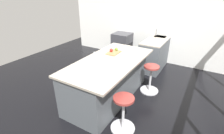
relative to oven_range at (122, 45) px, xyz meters
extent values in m
plane|color=black|center=(2.45, 0.84, -0.44)|extent=(7.77, 7.77, 0.00)
cube|color=silver|center=(-0.35, 0.84, 1.02)|extent=(0.12, 5.98, 2.92)
cube|color=#4C5156|center=(0.00, 1.28, 0.00)|extent=(1.87, 0.60, 0.87)
cube|color=#9E9384|center=(0.00, 1.28, 0.45)|extent=(1.87, 0.60, 0.03)
cube|color=#38383D|center=(-0.23, 1.28, 0.41)|extent=(0.44, 0.36, 0.12)
cylinder|color=#B7B7BC|center=(-0.23, 1.13, 0.61)|extent=(0.02, 0.02, 0.28)
cube|color=#38383D|center=(0.00, 0.00, 0.00)|extent=(0.60, 0.60, 0.87)
cube|color=black|center=(0.00, 0.30, -0.04)|extent=(0.44, 0.01, 0.32)
cube|color=#4C5156|center=(2.39, 0.89, 0.01)|extent=(2.19, 0.93, 0.89)
cube|color=#9E9384|center=(2.39, 0.94, 0.47)|extent=(2.25, 1.13, 0.04)
cylinder|color=#B7B7BC|center=(1.67, 1.64, -0.42)|extent=(0.44, 0.44, 0.03)
cylinder|color=#B7B7BC|center=(1.67, 1.64, -0.11)|extent=(0.05, 0.05, 0.62)
cylinder|color=maroon|center=(1.67, 1.64, 0.23)|extent=(0.36, 0.36, 0.04)
cylinder|color=#B7B7BC|center=(3.10, 1.64, -0.42)|extent=(0.44, 0.44, 0.03)
cylinder|color=#B7B7BC|center=(3.10, 1.64, -0.11)|extent=(0.05, 0.05, 0.62)
cylinder|color=maroon|center=(3.10, 1.64, 0.23)|extent=(0.36, 0.36, 0.04)
cube|color=olive|center=(1.97, 0.78, 0.50)|extent=(0.36, 0.24, 0.02)
sphere|color=red|center=(1.96, 0.72, 0.55)|extent=(0.08, 0.08, 0.08)
sphere|color=#609E2D|center=(1.83, 0.78, 0.55)|extent=(0.07, 0.07, 0.07)
cylinder|color=silver|center=(2.82, 0.86, 0.60)|extent=(0.06, 0.06, 0.22)
cylinder|color=silver|center=(2.82, 0.86, 0.75)|extent=(0.03, 0.03, 0.08)
cylinder|color=#B7B7BC|center=(2.82, 0.86, 0.80)|extent=(0.03, 0.03, 0.02)
camera|label=1|loc=(5.15, 2.62, 1.89)|focal=26.87mm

